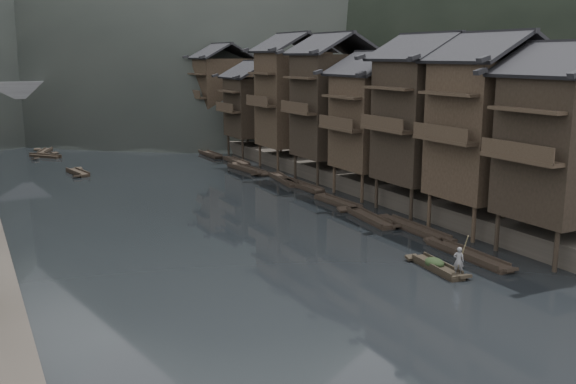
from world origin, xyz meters
TOP-DOWN VIEW (x-y plane):
  - water at (0.00, 0.00)m, footprint 300.00×300.00m
  - right_bank at (35.00, 40.00)m, footprint 40.00×200.00m
  - stilt_houses at (17.28, 19.06)m, footprint 9.00×67.60m
  - moored_sampans at (12.05, 23.62)m, footprint 3.22×68.53m
  - midriver_boats at (-4.60, 54.29)m, footprint 12.89×41.80m
  - stone_bridge at (-0.00, 72.00)m, footprint 40.00×6.00m
  - hero_sampan at (8.09, -6.90)m, footprint 1.44×4.90m
  - cargo_heap at (8.07, -6.68)m, footprint 1.07×1.40m
  - boatman at (8.25, -8.59)m, footprint 0.73×0.71m
  - bamboo_pole at (8.45, -8.59)m, footprint 1.45×2.41m

SIDE VIEW (x-z plane):
  - water at x=0.00m, z-range 0.00..0.00m
  - moored_sampans at x=12.05m, z-range -0.03..0.44m
  - midriver_boats at x=-4.60m, z-range -0.02..0.43m
  - hero_sampan at x=8.09m, z-range -0.01..0.42m
  - cargo_heap at x=8.07m, z-range 0.43..1.07m
  - right_bank at x=35.00m, z-range 0.00..1.80m
  - boatman at x=8.25m, z-range 0.43..2.13m
  - bamboo_pole at x=8.45m, z-range 2.13..5.41m
  - stone_bridge at x=0.00m, z-range 0.61..9.61m
  - stilt_houses at x=17.28m, z-range 1.19..16.81m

